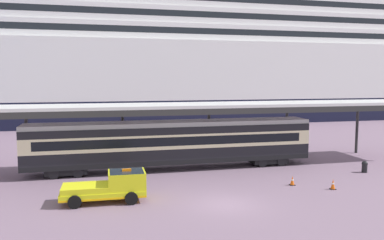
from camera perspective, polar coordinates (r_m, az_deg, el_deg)
The scene contains 9 objects.
ground_plane at distance 24.64m, azimuth 4.96°, elevation -12.13°, with size 400.00×400.00×0.00m, color slate.
cruise_ship at distance 76.16m, azimuth -1.31°, elevation 10.55°, with size 151.80×23.92×41.12m.
platform_canopy at distance 33.36m, azimuth -2.97°, elevation 1.89°, with size 47.92×5.30×5.53m.
train_carriage at distance 33.30m, azimuth -2.81°, elevation -3.26°, with size 23.99×2.81×4.11m.
service_truck at distance 25.42m, azimuth -11.57°, elevation -9.33°, with size 5.25×2.36×2.02m.
traffic_cone_near at distance 29.60m, azimuth 14.37°, elevation -8.53°, with size 0.36×0.36×0.67m.
traffic_cone_mid at distance 29.34m, azimuth 19.79°, elevation -8.78°, with size 0.36×0.36×0.72m.
traffic_cone_far at distance 29.51m, azimuth -10.37°, elevation -8.52°, with size 0.36×0.36×0.64m.
quay_bollard at distance 35.42m, azimuth 23.78°, elevation -6.16°, with size 0.48×0.48×0.96m.
Camera 1 is at (-7.60, -22.16, 7.64)m, focal length 36.72 mm.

